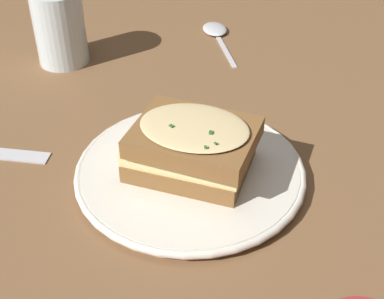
% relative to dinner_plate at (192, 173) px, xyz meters
% --- Properties ---
extents(ground_plane, '(2.40, 2.40, 0.00)m').
position_rel_dinner_plate_xyz_m(ground_plane, '(-0.00, 0.01, -0.01)').
color(ground_plane, brown).
extents(dinner_plate, '(0.27, 0.27, 0.02)m').
position_rel_dinner_plate_xyz_m(dinner_plate, '(0.00, 0.00, 0.00)').
color(dinner_plate, silver).
rests_on(dinner_plate, ground_plane).
extents(sandwich, '(0.17, 0.16, 0.07)m').
position_rel_dinner_plate_xyz_m(sandwich, '(0.00, -0.00, 0.04)').
color(sandwich, brown).
rests_on(sandwich, dinner_plate).
extents(water_glass, '(0.08, 0.08, 0.12)m').
position_rel_dinner_plate_xyz_m(water_glass, '(-0.36, -0.02, 0.05)').
color(water_glass, silver).
rests_on(water_glass, ground_plane).
extents(spoon, '(0.17, 0.08, 0.01)m').
position_rel_dinner_plate_xyz_m(spoon, '(-0.32, 0.24, -0.00)').
color(spoon, silver).
rests_on(spoon, ground_plane).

